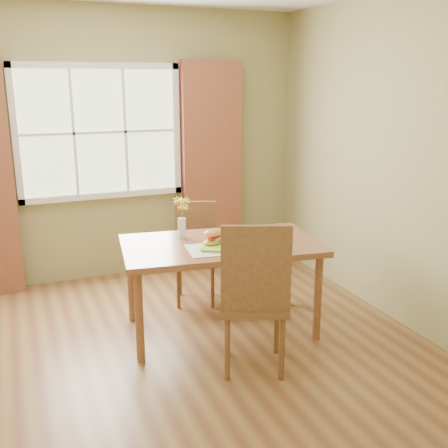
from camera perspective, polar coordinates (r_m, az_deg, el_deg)
room at (r=3.56m, az=-8.32°, el=4.79°), size 4.24×3.84×2.74m
window at (r=5.36m, az=-13.37°, el=9.68°), size 1.62×0.06×1.32m
curtain_right at (r=5.62m, az=-1.27°, el=6.22°), size 0.65×0.08×2.20m
dining_table at (r=4.18m, az=-0.37°, el=-3.06°), size 1.64×1.07×0.75m
chair_near at (r=3.58m, az=3.36°, el=-7.49°), size 0.60×0.60×1.11m
chair_far at (r=4.86m, az=-3.12°, el=-2.56°), size 0.49×0.49×0.91m
placemat at (r=3.99m, az=-0.72°, el=-2.73°), size 0.48×0.38×0.01m
plate at (r=4.00m, az=-0.90°, el=-2.58°), size 0.30×0.30×0.01m
croissant_sandwich at (r=4.03m, az=-1.17°, el=-1.45°), size 0.20×0.16×0.12m
water_glass at (r=4.12m, az=3.73°, el=-1.43°), size 0.08×0.08×0.12m
flower_vase at (r=4.24m, az=-4.61°, el=1.11°), size 0.14×0.14×0.34m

